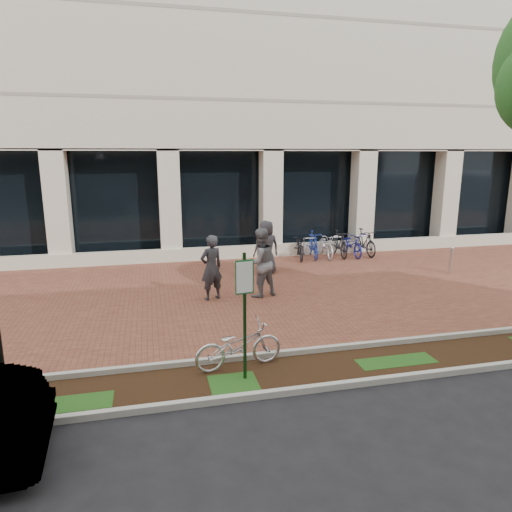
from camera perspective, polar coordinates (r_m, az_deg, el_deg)
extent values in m
plane|color=black|center=(13.74, -0.99, -4.51)|extent=(120.00, 120.00, 0.00)
cube|color=brown|center=(13.74, -0.99, -4.49)|extent=(40.00, 9.00, 0.01)
cube|color=black|center=(9.04, 6.33, -14.10)|extent=(40.00, 1.50, 0.01)
cube|color=#A6A79D|center=(9.65, 4.82, -11.88)|extent=(40.00, 0.12, 0.12)
cube|color=#A6A79D|center=(8.39, 8.10, -15.97)|extent=(40.00, 0.12, 0.12)
cube|color=beige|center=(24.25, -7.02, 27.03)|extent=(40.00, 12.00, 11.80)
cube|color=black|center=(18.74, -4.68, 6.65)|extent=(40.00, 0.15, 4.20)
cube|color=beige|center=(17.96, -4.04, 0.41)|extent=(40.00, 0.25, 0.50)
cube|color=beige|center=(18.05, -4.34, 6.42)|extent=(0.80, 0.80, 4.20)
cube|color=#133514|center=(8.24, -1.43, -7.72)|extent=(0.05, 0.05, 2.39)
cube|color=#175C29|center=(7.98, -1.42, -2.64)|extent=(0.34, 0.02, 0.62)
cube|color=white|center=(7.96, -1.40, -2.67)|extent=(0.30, 0.01, 0.56)
cylinder|color=black|center=(9.32, -29.02, -13.86)|extent=(0.28, 0.28, 0.30)
imported|color=silver|center=(8.95, -2.18, -11.10)|extent=(1.82, 0.87, 0.92)
imported|color=#27272C|center=(12.87, -5.60, -1.46)|extent=(0.80, 0.67, 1.86)
imported|color=slate|center=(13.09, 0.50, -0.83)|extent=(1.17, 1.04, 2.00)
imported|color=#2E2D32|center=(15.65, 1.31, 1.11)|extent=(0.97, 0.69, 1.84)
cylinder|color=silver|center=(17.14, 23.17, -0.63)|extent=(0.11, 0.11, 0.84)
sphere|color=silver|center=(17.04, 23.31, 0.90)|extent=(0.12, 0.12, 0.12)
imported|color=black|center=(18.02, 5.50, 1.18)|extent=(0.98, 1.93, 0.97)
imported|color=navy|center=(18.19, 7.14, 1.42)|extent=(0.74, 1.84, 1.07)
imported|color=silver|center=(18.40, 8.74, 1.33)|extent=(0.79, 1.89, 0.97)
imported|color=black|center=(18.60, 10.32, 1.56)|extent=(0.56, 1.80, 1.07)
imported|color=#212398|center=(18.83, 11.85, 1.47)|extent=(0.68, 1.85, 0.97)
imported|color=black|center=(19.06, 13.36, 1.69)|extent=(0.63, 1.82, 1.07)
cylinder|color=silver|center=(18.52, 9.53, 1.11)|extent=(0.04, 0.04, 0.80)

